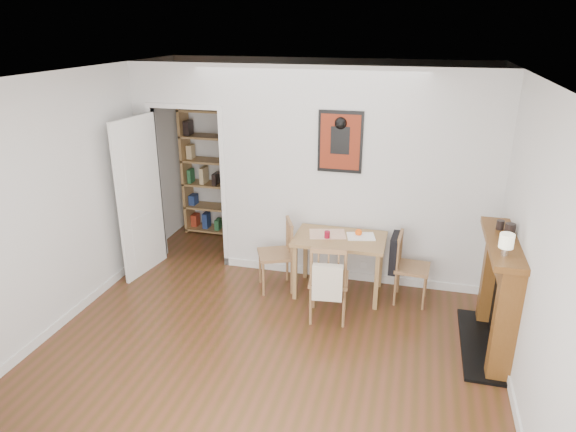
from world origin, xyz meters
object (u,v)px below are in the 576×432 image
(fireplace, at_px, (500,293))
(orange_fruit, at_px, (359,232))
(mantel_lamp, at_px, (506,242))
(bookshelf, at_px, (210,173))
(dining_table, at_px, (340,244))
(chair_front, at_px, (329,280))
(red_glass, at_px, (327,235))
(chair_left, at_px, (275,255))
(chair_right, at_px, (411,267))
(notebook, at_px, (361,236))
(ceramic_jar_a, at_px, (510,229))
(ceramic_jar_b, at_px, (500,225))

(fireplace, bearing_deg, orange_fruit, 150.56)
(fireplace, bearing_deg, mantel_lamp, -102.89)
(bookshelf, bearing_deg, dining_table, -33.09)
(chair_front, distance_m, red_glass, 0.63)
(chair_left, relative_size, chair_front, 0.97)
(chair_right, height_order, fireplace, fireplace)
(chair_front, height_order, mantel_lamp, mantel_lamp)
(orange_fruit, bearing_deg, dining_table, -151.63)
(bookshelf, height_order, red_glass, bookshelf)
(bookshelf, relative_size, orange_fruit, 23.35)
(dining_table, xyz_separation_m, notebook, (0.23, 0.07, 0.09))
(chair_right, xyz_separation_m, fireplace, (0.84, -0.73, 0.19))
(dining_table, xyz_separation_m, ceramic_jar_a, (1.69, -0.59, 0.59))
(chair_right, height_order, notebook, chair_right)
(chair_front, xyz_separation_m, ceramic_jar_a, (1.70, 0.00, 0.76))
(dining_table, height_order, mantel_lamp, mantel_lamp)
(fireplace, distance_m, ceramic_jar_a, 0.62)
(chair_left, relative_size, mantel_lamp, 4.45)
(dining_table, xyz_separation_m, chair_front, (-0.02, -0.59, -0.17))
(dining_table, bearing_deg, chair_right, 0.78)
(red_glass, bearing_deg, orange_fruit, 25.39)
(chair_front, bearing_deg, chair_left, 145.39)
(orange_fruit, xyz_separation_m, ceramic_jar_a, (1.49, -0.70, 0.46))
(chair_left, distance_m, chair_right, 1.58)
(chair_front, bearing_deg, ceramic_jar_b, 4.92)
(bookshelf, bearing_deg, red_glass, -35.88)
(bookshelf, height_order, orange_fruit, bookshelf)
(chair_right, distance_m, notebook, 0.66)
(chair_left, distance_m, bookshelf, 2.15)
(chair_right, xyz_separation_m, ceramic_jar_a, (0.87, -0.60, 0.79))
(orange_fruit, bearing_deg, bookshelf, 151.08)
(chair_right, height_order, red_glass, chair_right)
(ceramic_jar_a, bearing_deg, notebook, 155.57)
(chair_left, height_order, chair_front, chair_front)
(bookshelf, bearing_deg, fireplace, -29.12)
(chair_left, distance_m, notebook, 1.04)
(chair_right, xyz_separation_m, chair_front, (-0.84, -0.60, 0.03))
(chair_left, xyz_separation_m, notebook, (0.98, 0.16, 0.28))
(ceramic_jar_b, bearing_deg, chair_right, 149.90)
(chair_right, bearing_deg, red_glass, -176.11)
(chair_left, height_order, orange_fruit, chair_left)
(orange_fruit, relative_size, ceramic_jar_a, 0.70)
(orange_fruit, distance_m, ceramic_jar_b, 1.59)
(fireplace, relative_size, ceramic_jar_b, 13.68)
(dining_table, bearing_deg, ceramic_jar_b, -15.56)
(fireplace, xyz_separation_m, red_glass, (-1.81, 0.67, 0.14))
(chair_left, bearing_deg, dining_table, 6.32)
(notebook, bearing_deg, bookshelf, 150.79)
(fireplace, xyz_separation_m, ceramic_jar_b, (-0.05, 0.27, 0.59))
(orange_fruit, xyz_separation_m, notebook, (0.03, -0.03, -0.03))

